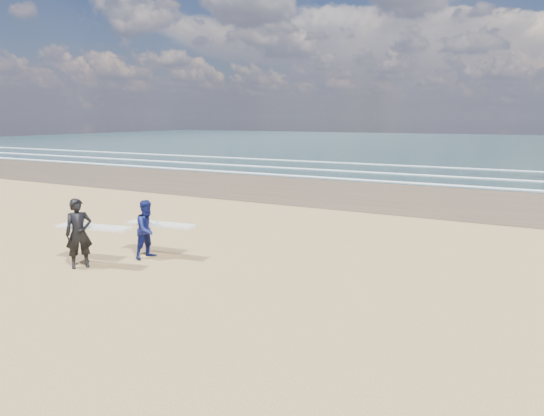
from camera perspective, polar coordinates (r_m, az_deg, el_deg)
The scene contains 2 objects.
surfer_near at distance 14.63m, azimuth -21.62°, elevation -2.72°, with size 2.26×1.26×1.98m.
surfer_far at distance 15.03m, azimuth -14.29°, elevation -2.39°, with size 2.25×1.22×1.77m.
Camera 1 is at (11.78, -8.62, 4.20)m, focal length 32.00 mm.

